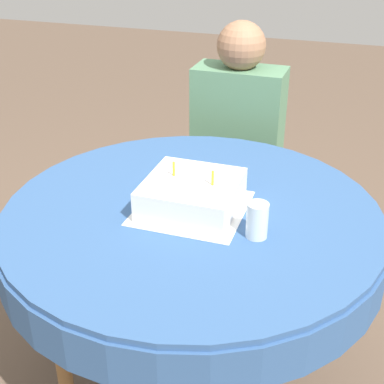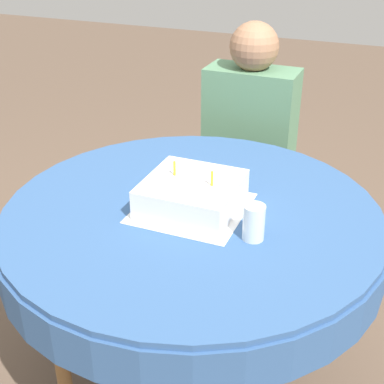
{
  "view_description": "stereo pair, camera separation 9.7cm",
  "coord_description": "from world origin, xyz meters",
  "px_view_note": "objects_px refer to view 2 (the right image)",
  "views": [
    {
      "loc": [
        0.48,
        -1.42,
        1.62
      ],
      "look_at": [
        0.0,
        0.0,
        0.81
      ],
      "focal_mm": 50.0,
      "sensor_mm": 36.0,
      "label": 1
    },
    {
      "loc": [
        0.57,
        -1.38,
        1.62
      ],
      "look_at": [
        0.0,
        0.0,
        0.81
      ],
      "focal_mm": 50.0,
      "sensor_mm": 36.0,
      "label": 2
    }
  ],
  "objects_px": {
    "drinking_glass": "(254,222)",
    "birthday_cake": "(192,194)",
    "person": "(249,125)",
    "chair": "(252,162)"
  },
  "relations": [
    {
      "from": "drinking_glass",
      "to": "birthday_cake",
      "type": "bearing_deg",
      "value": 157.11
    },
    {
      "from": "person",
      "to": "drinking_glass",
      "type": "bearing_deg",
      "value": -71.91
    },
    {
      "from": "person",
      "to": "chair",
      "type": "bearing_deg",
      "value": 90.0
    },
    {
      "from": "birthday_cake",
      "to": "drinking_glass",
      "type": "height_order",
      "value": "birthday_cake"
    },
    {
      "from": "chair",
      "to": "drinking_glass",
      "type": "bearing_deg",
      "value": -73.29
    },
    {
      "from": "chair",
      "to": "drinking_glass",
      "type": "height_order",
      "value": "chair"
    },
    {
      "from": "chair",
      "to": "drinking_glass",
      "type": "relative_size",
      "value": 8.28
    },
    {
      "from": "person",
      "to": "drinking_glass",
      "type": "distance_m",
      "value": 1.0
    },
    {
      "from": "person",
      "to": "drinking_glass",
      "type": "height_order",
      "value": "person"
    },
    {
      "from": "person",
      "to": "birthday_cake",
      "type": "bearing_deg",
      "value": -84.89
    }
  ]
}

